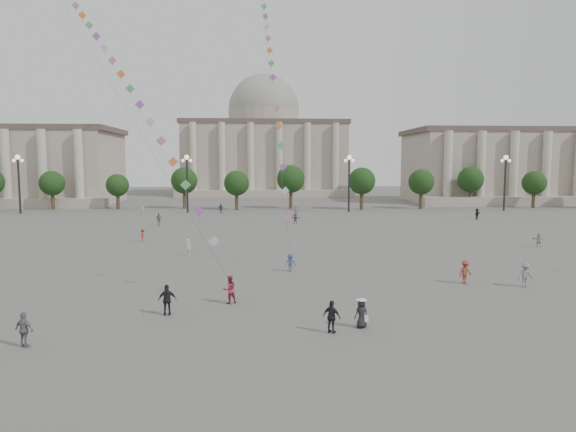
{
  "coord_description": "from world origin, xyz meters",
  "views": [
    {
      "loc": [
        -2.19,
        -25.12,
        9.02
      ],
      "look_at": [
        0.05,
        12.0,
        5.22
      ],
      "focal_mm": 32.0,
      "sensor_mm": 36.0,
      "label": 1
    }
  ],
  "objects": [
    {
      "name": "kite_train_west",
      "position": [
        -19.42,
        28.69,
        23.06
      ],
      "size": [
        29.46,
        39.61,
        63.79
      ],
      "color": "#3F3F3F",
      "rests_on": "ground"
    },
    {
      "name": "lamp_post_far_east",
      "position": [
        45.0,
        70.0,
        7.35
      ],
      "size": [
        2.0,
        0.9,
        10.65
      ],
      "color": "#262628",
      "rests_on": "ground"
    },
    {
      "name": "person_crowd_9",
      "position": [
        33.67,
        56.1,
        0.89
      ],
      "size": [
        1.6,
        1.48,
        1.78
      ],
      "primitive_type": "imported",
      "rotation": [
        0.0,
        0.0,
        0.71
      ],
      "color": "black",
      "rests_on": "ground"
    },
    {
      "name": "lamp_post_mid_east",
      "position": [
        15.0,
        70.0,
        7.35
      ],
      "size": [
        2.0,
        0.9,
        10.65
      ],
      "color": "#262628",
      "rests_on": "ground"
    },
    {
      "name": "person_crowd_0",
      "position": [
        -8.78,
        68.0,
        0.93
      ],
      "size": [
        1.15,
        0.62,
        1.87
      ],
      "primitive_type": "imported",
      "rotation": [
        0.0,
        0.0,
        0.15
      ],
      "color": "navy",
      "rests_on": "ground"
    },
    {
      "name": "tourist_3",
      "position": [
        -13.68,
        0.13,
        0.89
      ],
      "size": [
        1.13,
        0.79,
        1.77
      ],
      "primitive_type": "imported",
      "rotation": [
        0.0,
        0.0,
        2.75
      ],
      "color": "slate",
      "rests_on": "ground"
    },
    {
      "name": "person_crowd_12",
      "position": [
        3.58,
        51.81,
        0.76
      ],
      "size": [
        1.47,
        0.69,
        1.53
      ],
      "primitive_type": "imported",
      "rotation": [
        0.0,
        0.0,
        2.97
      ],
      "color": "#5E5D62",
      "rests_on": "ground"
    },
    {
      "name": "person_crowd_8",
      "position": [
        13.43,
        11.94,
        0.9
      ],
      "size": [
        1.33,
        1.07,
        1.8
      ],
      "primitive_type": "imported",
      "rotation": [
        0.0,
        0.0,
        0.4
      ],
      "color": "maroon",
      "rests_on": "ground"
    },
    {
      "name": "lamp_post_mid_west",
      "position": [
        -15.0,
        70.0,
        7.35
      ],
      "size": [
        2.0,
        0.9,
        10.65
      ],
      "color": "#262628",
      "rests_on": "ground"
    },
    {
      "name": "tree_row",
      "position": [
        0.0,
        78.0,
        5.39
      ],
      "size": [
        137.12,
        5.12,
        8.0
      ],
      "color": "#3A2B1D",
      "rests_on": "ground"
    },
    {
      "name": "person_crowd_16",
      "position": [
        -16.66,
        50.75,
        0.9
      ],
      "size": [
        1.11,
        0.62,
        1.8
      ],
      "primitive_type": "imported",
      "rotation": [
        0.0,
        0.0,
        0.18
      ],
      "color": "slate",
      "rests_on": "ground"
    },
    {
      "name": "tourist_1",
      "position": [
        1.75,
        1.34,
        0.89
      ],
      "size": [
        1.09,
        0.97,
        1.77
      ],
      "primitive_type": "imported",
      "rotation": [
        0.0,
        0.0,
        2.5
      ],
      "color": "black",
      "rests_on": "ground"
    },
    {
      "name": "person_crowd_7",
      "position": [
        28.42,
        28.35,
        0.8
      ],
      "size": [
        1.47,
        1.25,
        1.59
      ],
      "primitive_type": "imported",
      "rotation": [
        0.0,
        0.0,
        2.51
      ],
      "color": "beige",
      "rests_on": "ground"
    },
    {
      "name": "person_crowd_17",
      "position": [
        -15.54,
        35.07,
        0.74
      ],
      "size": [
        0.58,
        0.97,
        1.48
      ],
      "primitive_type": "imported",
      "rotation": [
        0.0,
        0.0,
        1.54
      ],
      "color": "maroon",
      "rests_on": "ground"
    },
    {
      "name": "person_crowd_13",
      "position": [
        -9.02,
        25.54,
        0.82
      ],
      "size": [
        0.71,
        0.69,
        1.65
      ],
      "primitive_type": "imported",
      "rotation": [
        0.0,
        0.0,
        2.42
      ],
      "color": "silver",
      "rests_on": "ground"
    },
    {
      "name": "ground",
      "position": [
        0.0,
        0.0,
        0.0
      ],
      "size": [
        360.0,
        360.0,
        0.0
      ],
      "primitive_type": "plane",
      "color": "#5D5B58",
      "rests_on": "ground"
    },
    {
      "name": "hall_central",
      "position": [
        0.0,
        129.22,
        14.23
      ],
      "size": [
        48.3,
        34.3,
        35.5
      ],
      "color": "#ADA091",
      "rests_on": "ground"
    },
    {
      "name": "kite_flyer_1",
      "position": [
        0.57,
        17.21,
        0.74
      ],
      "size": [
        1.05,
        0.73,
        1.49
      ],
      "primitive_type": "imported",
      "rotation": [
        0.0,
        0.0,
        0.19
      ],
      "color": "navy",
      "rests_on": "ground"
    },
    {
      "name": "lamp_post_far_west",
      "position": [
        -45.0,
        70.0,
        7.35
      ],
      "size": [
        2.0,
        0.9,
        10.65
      ],
      "color": "#262628",
      "rests_on": "ground"
    },
    {
      "name": "hat_person",
      "position": [
        3.52,
        2.13,
        0.86
      ],
      "size": [
        0.93,
        0.77,
        1.69
      ],
      "color": "black",
      "rests_on": "ground"
    },
    {
      "name": "kite_flyer_0",
      "position": [
        -4.01,
        7.55,
        0.92
      ],
      "size": [
        1.11,
        1.02,
        1.84
      ],
      "primitive_type": "imported",
      "rotation": [
        0.0,
        0.0,
        3.61
      ],
      "color": "#992940",
      "rests_on": "ground"
    },
    {
      "name": "person_crowd_10",
      "position": [
        -22.66,
        68.0,
        0.75
      ],
      "size": [
        0.5,
        0.63,
        1.49
      ],
      "primitive_type": "imported",
      "rotation": [
        0.0,
        0.0,
        1.88
      ],
      "color": "silver",
      "rests_on": "ground"
    },
    {
      "name": "tourist_4",
      "position": [
        -7.59,
        5.19,
        0.93
      ],
      "size": [
        1.15,
        0.63,
        1.85
      ],
      "primitive_type": "imported",
      "rotation": [
        0.0,
        0.0,
        3.31
      ],
      "color": "black",
      "rests_on": "ground"
    },
    {
      "name": "kite_train_mid",
      "position": [
        -1.24,
        41.04,
        28.25
      ],
      "size": [
        4.13,
        44.74,
        66.87
      ],
      "color": "#3F3F3F",
      "rests_on": "ground"
    },
    {
      "name": "person_crowd_6",
      "position": [
        17.4,
        10.64,
        0.91
      ],
      "size": [
        1.25,
        0.82,
        1.81
      ],
      "primitive_type": "imported",
      "rotation": [
        0.0,
        0.0,
        0.13
      ],
      "color": "slate",
      "rests_on": "ground"
    },
    {
      "name": "person_crowd_4",
      "position": [
        4.67,
        64.66,
        0.86
      ],
      "size": [
        1.68,
        1.06,
        1.73
      ],
      "primitive_type": "imported",
      "rotation": [
        0.0,
        0.0,
        3.52
      ],
      "color": "#B2B1AE",
      "rests_on": "ground"
    }
  ]
}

